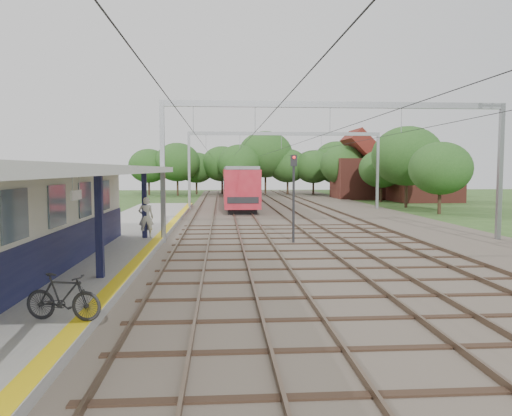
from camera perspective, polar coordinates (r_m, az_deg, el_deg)
name	(u,v)px	position (r m, az deg, el deg)	size (l,w,h in m)	color
ground	(331,356)	(10.40, 8.59, -16.33)	(160.00, 160.00, 0.00)	#2D4C1E
ballast_bed	(298,215)	(40.13, 4.87, -0.76)	(18.00, 90.00, 0.10)	#473D33
platform	(107,245)	(24.34, -16.65, -4.02)	(5.00, 52.00, 0.35)	gray
yellow_stripe	(156,240)	(23.92, -11.39, -3.63)	(0.45, 52.00, 0.01)	yellow
station_building	(13,220)	(17.88, -26.05, -1.26)	(3.41, 18.00, 3.40)	beige
canopy	(35,171)	(16.48, -23.96, 3.93)	(6.40, 20.00, 3.44)	#13163E
rail_tracks	(267,213)	(39.81, 1.32, -0.61)	(11.80, 88.00, 0.15)	brown
catenary_system	(301,143)	(35.26, 5.12, 7.41)	(17.22, 88.00, 7.00)	gray
tree_band	(266,160)	(66.89, 1.18, 5.51)	(31.72, 30.88, 8.82)	#382619
house_near	(425,175)	(60.13, 18.72, 3.55)	(7.00, 6.12, 7.89)	brown
house_far	(366,173)	(64.11, 12.51, 3.94)	(8.00, 6.12, 8.66)	brown
person	(146,217)	(24.87, -12.46, -1.04)	(0.73, 0.48, 2.00)	white
bicycle	(63,297)	(11.91, -21.18, -9.47)	(0.50, 1.76, 1.05)	black
train	(236,183)	(56.54, -2.29, 2.87)	(2.91, 36.24, 3.82)	black
signal_post	(294,188)	(24.32, 4.32, 2.27)	(0.30, 0.26, 4.38)	black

